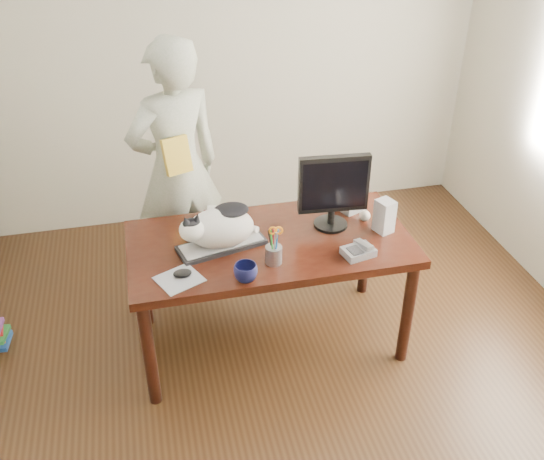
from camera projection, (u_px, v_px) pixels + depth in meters
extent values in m
plane|color=black|center=(295.00, 412.00, 3.34)|extent=(4.50, 4.50, 0.00)
plane|color=beige|center=(220.00, 52.00, 4.46)|extent=(4.00, 0.00, 4.00)
cube|color=black|center=(270.00, 244.00, 3.44)|extent=(1.60, 0.80, 0.05)
cylinder|color=black|center=(149.00, 354.00, 3.22)|extent=(0.07, 0.07, 0.70)
cylinder|color=black|center=(408.00, 313.00, 3.51)|extent=(0.07, 0.07, 0.70)
cylinder|color=black|center=(143.00, 279.00, 3.78)|extent=(0.07, 0.07, 0.70)
cylinder|color=black|center=(366.00, 249.00, 4.07)|extent=(0.07, 0.07, 0.70)
cube|color=black|center=(258.00, 255.00, 3.91)|extent=(1.45, 0.03, 0.50)
cube|color=black|center=(222.00, 245.00, 3.37)|extent=(0.52, 0.30, 0.02)
cube|color=#B7B7BC|center=(222.00, 243.00, 3.36)|extent=(0.48, 0.26, 0.01)
ellipsoid|color=white|center=(221.00, 228.00, 3.31)|extent=(0.41, 0.31, 0.23)
ellipsoid|color=white|center=(192.00, 230.00, 3.20)|extent=(0.16, 0.16, 0.13)
ellipsoid|color=black|center=(191.00, 223.00, 3.18)|extent=(0.11, 0.11, 0.05)
cone|color=black|center=(186.00, 221.00, 3.14)|extent=(0.07, 0.07, 0.08)
cone|color=black|center=(197.00, 218.00, 3.16)|extent=(0.08, 0.07, 0.08)
ellipsoid|color=black|center=(231.00, 210.00, 3.28)|extent=(0.23, 0.20, 0.05)
cylinder|color=white|center=(246.00, 227.00, 3.46)|extent=(0.14, 0.14, 0.05)
cylinder|color=black|center=(330.00, 224.00, 3.56)|extent=(0.21, 0.21, 0.02)
cylinder|color=black|center=(331.00, 216.00, 3.53)|extent=(0.04, 0.04, 0.09)
cube|color=black|center=(334.00, 184.00, 3.40)|extent=(0.41, 0.08, 0.34)
cube|color=black|center=(335.00, 186.00, 3.38)|extent=(0.37, 0.03, 0.29)
cylinder|color=gray|center=(274.00, 255.00, 3.22)|extent=(0.10, 0.10, 0.10)
cylinder|color=black|center=(270.00, 240.00, 3.18)|extent=(0.03, 0.03, 0.15)
cylinder|color=#0B479F|center=(277.00, 243.00, 3.17)|extent=(0.03, 0.03, 0.15)
cylinder|color=#AF192A|center=(273.00, 239.00, 3.19)|extent=(0.01, 0.04, 0.15)
cylinder|color=#1B871E|center=(272.00, 243.00, 3.16)|extent=(0.02, 0.03, 0.15)
cylinder|color=silver|center=(275.00, 240.00, 3.17)|extent=(0.01, 0.03, 0.11)
cylinder|color=silver|center=(277.00, 240.00, 3.17)|extent=(0.02, 0.02, 0.11)
torus|color=orange|center=(273.00, 231.00, 3.13)|extent=(0.05, 0.03, 0.05)
torus|color=orange|center=(279.00, 230.00, 3.14)|extent=(0.05, 0.03, 0.05)
cube|color=#9DA1A8|center=(179.00, 279.00, 3.12)|extent=(0.28, 0.27, 0.00)
ellipsoid|color=black|center=(182.00, 273.00, 3.13)|extent=(0.11, 0.10, 0.04)
imported|color=#0D0F34|center=(246.00, 273.00, 3.09)|extent=(0.17, 0.17, 0.10)
cube|color=slate|center=(358.00, 252.00, 3.30)|extent=(0.19, 0.16, 0.04)
cube|color=#3D3D3F|center=(355.00, 250.00, 3.27)|extent=(0.08, 0.10, 0.01)
cube|color=silver|center=(364.00, 244.00, 3.30)|extent=(0.07, 0.15, 0.05)
cube|color=#939396|center=(384.00, 216.00, 3.46)|extent=(0.12, 0.12, 0.20)
sphere|color=#F0E5D0|center=(365.00, 216.00, 3.59)|extent=(0.07, 0.07, 0.07)
cube|color=#541619|center=(221.00, 220.00, 3.58)|extent=(0.26, 0.21, 0.04)
cube|color=brown|center=(223.00, 215.00, 3.56)|extent=(0.25, 0.22, 0.03)
cube|color=white|center=(219.00, 211.00, 3.55)|extent=(0.16, 0.13, 0.02)
cube|color=slate|center=(347.00, 203.00, 3.73)|extent=(0.22, 0.24, 0.06)
cube|color=#3D3D3F|center=(351.00, 200.00, 3.70)|extent=(0.13, 0.13, 0.01)
imported|color=beige|center=(177.00, 170.00, 3.91)|extent=(0.74, 0.61, 1.74)
cube|color=gold|center=(177.00, 156.00, 3.67)|extent=(0.19, 0.15, 0.23)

